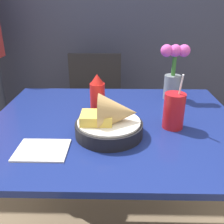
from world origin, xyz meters
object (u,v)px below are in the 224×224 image
food_basket (112,121)px  ketchup_bottle (97,95)px  drink_cup (174,112)px  flower_vase (173,71)px  chair_far_window (95,102)px

food_basket → ketchup_bottle: bearing=108.1°
ketchup_bottle → food_basket: bearing=-71.9°
food_basket → ketchup_bottle: (-0.07, 0.21, 0.03)m
food_basket → drink_cup: (0.25, 0.07, 0.01)m
drink_cup → flower_vase: bearing=80.1°
drink_cup → flower_vase: flower_vase is taller
drink_cup → flower_vase: size_ratio=0.82×
chair_far_window → drink_cup: drink_cup is taller
ketchup_bottle → drink_cup: (0.32, -0.14, -0.02)m
chair_far_window → ketchup_bottle: bearing=-83.5°
chair_far_window → flower_vase: (0.46, -0.53, 0.38)m
chair_far_window → ketchup_bottle: ketchup_bottle is taller
chair_far_window → food_basket: bearing=-80.8°
food_basket → chair_far_window: bearing=99.2°
chair_far_window → drink_cup: size_ratio=3.81×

